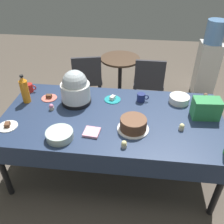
{
  "coord_description": "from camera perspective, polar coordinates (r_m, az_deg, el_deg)",
  "views": [
    {
      "loc": [
        0.22,
        -1.94,
        2.2
      ],
      "look_at": [
        0.0,
        0.0,
        0.8
      ],
      "focal_mm": 39.03,
      "sensor_mm": 36.0,
      "label": 1
    }
  ],
  "objects": [
    {
      "name": "ceramic_snack_bowl",
      "position": [
        2.72,
        15.47,
        2.92
      ],
      "size": [
        0.21,
        0.21,
        0.08
      ],
      "primitive_type": "cylinder",
      "color": "silver",
      "rests_on": "potluck_table"
    },
    {
      "name": "soda_carton",
      "position": [
        2.54,
        21.17,
        0.79
      ],
      "size": [
        0.27,
        0.18,
        0.2
      ],
      "primitive_type": "cube",
      "rotation": [
        0.0,
        0.0,
        0.06
      ],
      "color": "#338C4C",
      "rests_on": "potluck_table"
    },
    {
      "name": "maroon_chair_left",
      "position": [
        3.75,
        -5.87,
        8.29
      ],
      "size": [
        0.53,
        0.53,
        0.85
      ],
      "color": "#333338",
      "rests_on": "ground"
    },
    {
      "name": "dessert_plate_coral",
      "position": [
        2.79,
        -14.49,
        3.31
      ],
      "size": [
        0.17,
        0.17,
        0.05
      ],
      "color": "#E07266",
      "rests_on": "potluck_table"
    },
    {
      "name": "dessert_plate_white",
      "position": [
        2.5,
        -23.24,
        -3.0
      ],
      "size": [
        0.18,
        0.18,
        0.04
      ],
      "color": "white",
      "rests_on": "potluck_table"
    },
    {
      "name": "slow_cooker",
      "position": [
        2.58,
        -8.59,
        5.46
      ],
      "size": [
        0.32,
        0.32,
        0.37
      ],
      "color": "black",
      "rests_on": "potluck_table"
    },
    {
      "name": "maroon_chair_right",
      "position": [
        3.67,
        8.62,
        7.46
      ],
      "size": [
        0.45,
        0.45,
        0.85
      ],
      "color": "#333338",
      "rests_on": "ground"
    },
    {
      "name": "potluck_table",
      "position": [
        2.47,
        -0.0,
        -2.11
      ],
      "size": [
        2.2,
        1.1,
        0.75
      ],
      "color": "navy",
      "rests_on": "ground"
    },
    {
      "name": "dessert_plate_teal",
      "position": [
        2.67,
        0.12,
        3.07
      ],
      "size": [
        0.18,
        0.18,
        0.05
      ],
      "color": "teal",
      "rests_on": "potluck_table"
    },
    {
      "name": "water_cooler",
      "position": [
        4.25,
        21.54,
        10.86
      ],
      "size": [
        0.32,
        0.32,
        1.24
      ],
      "color": "silver",
      "rests_on": "ground"
    },
    {
      "name": "frosted_layer_cake",
      "position": [
        2.24,
        5.0,
        -2.91
      ],
      "size": [
        0.3,
        0.3,
        0.12
      ],
      "color": "silver",
      "rests_on": "potluck_table"
    },
    {
      "name": "cupcake_cocoa",
      "position": [
        2.34,
        16.01,
        -3.39
      ],
      "size": [
        0.05,
        0.05,
        0.07
      ],
      "color": "beige",
      "rests_on": "potluck_table"
    },
    {
      "name": "glass_salad_bowl",
      "position": [
        2.2,
        -12.16,
        -5.25
      ],
      "size": [
        0.24,
        0.24,
        0.07
      ],
      "primitive_type": "cylinder",
      "color": "#B2C6BC",
      "rests_on": "potluck_table"
    },
    {
      "name": "cupcake_lemon",
      "position": [
        2.07,
        2.85,
        -7.57
      ],
      "size": [
        0.05,
        0.05,
        0.07
      ],
      "color": "beige",
      "rests_on": "potluck_table"
    },
    {
      "name": "soda_bottle_orange_juice",
      "position": [
        2.74,
        -19.79,
        4.93
      ],
      "size": [
        0.08,
        0.08,
        0.32
      ],
      "color": "orange",
      "rests_on": "potluck_table"
    },
    {
      "name": "cupcake_rose",
      "position": [
        2.88,
        21.03,
        3.49
      ],
      "size": [
        0.05,
        0.05,
        0.07
      ],
      "color": "beige",
      "rests_on": "potluck_table"
    },
    {
      "name": "coffee_mug_navy",
      "position": [
        2.66,
        6.87,
        3.43
      ],
      "size": [
        0.13,
        0.09,
        0.09
      ],
      "color": "navy",
      "rests_on": "potluck_table"
    },
    {
      "name": "ground",
      "position": [
        2.94,
        -0.0,
        -12.77
      ],
      "size": [
        9.0,
        9.0,
        0.0
      ],
      "primitive_type": "plane",
      "color": "brown"
    },
    {
      "name": "coffee_mug_red",
      "position": [
        2.97,
        -18.75,
        5.4
      ],
      "size": [
        0.13,
        0.08,
        0.1
      ],
      "color": "#B2231E",
      "rests_on": "potluck_table"
    },
    {
      "name": "round_cafe_table",
      "position": [
        3.88,
        1.89,
        9.54
      ],
      "size": [
        0.6,
        0.6,
        0.72
      ],
      "color": "#473323",
      "rests_on": "ground"
    },
    {
      "name": "paper_napkin_stack",
      "position": [
        2.23,
        -4.77,
        -4.74
      ],
      "size": [
        0.15,
        0.15,
        0.02
      ],
      "primitive_type": "cube",
      "rotation": [
        0.0,
        0.0,
        -0.1
      ],
      "color": "pink",
      "rests_on": "potluck_table"
    },
    {
      "name": "cupcake_mint",
      "position": [
        2.58,
        -14.0,
        1.14
      ],
      "size": [
        0.05,
        0.05,
        0.07
      ],
      "color": "beige",
      "rests_on": "potluck_table"
    }
  ]
}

